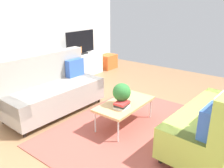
# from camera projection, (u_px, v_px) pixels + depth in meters

# --- Properties ---
(ground_plane) EXTENTS (7.68, 7.68, 0.00)m
(ground_plane) POSITION_uv_depth(u_px,v_px,m) (121.00, 121.00, 4.14)
(ground_plane) COLOR #936B47
(wall_far) EXTENTS (6.40, 0.12, 2.90)m
(wall_far) POSITION_uv_depth(u_px,v_px,m) (21.00, 28.00, 5.26)
(wall_far) COLOR white
(wall_far) RESTS_ON ground_plane
(area_rug) EXTENTS (2.90, 2.20, 0.01)m
(area_rug) POSITION_uv_depth(u_px,v_px,m) (132.00, 129.00, 3.88)
(area_rug) COLOR #9E4C42
(area_rug) RESTS_ON ground_plane
(couch_beige) EXTENTS (1.92, 0.90, 1.10)m
(couch_beige) POSITION_uv_depth(u_px,v_px,m) (52.00, 90.00, 4.41)
(couch_beige) COLOR gray
(couch_beige) RESTS_ON ground_plane
(couch_green) EXTENTS (1.95, 0.95, 1.10)m
(couch_green) POSITION_uv_depth(u_px,v_px,m) (218.00, 120.00, 3.27)
(couch_green) COLOR #A3BC4C
(couch_green) RESTS_ON ground_plane
(coffee_table) EXTENTS (1.10, 0.56, 0.42)m
(coffee_table) POSITION_uv_depth(u_px,v_px,m) (125.00, 104.00, 3.90)
(coffee_table) COLOR tan
(coffee_table) RESTS_ON ground_plane
(tv_console) EXTENTS (1.40, 0.44, 0.64)m
(tv_console) POSITION_uv_depth(u_px,v_px,m) (81.00, 65.00, 6.56)
(tv_console) COLOR silver
(tv_console) RESTS_ON ground_plane
(tv) EXTENTS (1.00, 0.20, 0.64)m
(tv) POSITION_uv_depth(u_px,v_px,m) (81.00, 43.00, 6.34)
(tv) COLOR black
(tv) RESTS_ON tv_console
(storage_trunk) EXTENTS (0.52, 0.40, 0.44)m
(storage_trunk) POSITION_uv_depth(u_px,v_px,m) (108.00, 62.00, 7.36)
(storage_trunk) COLOR orange
(storage_trunk) RESTS_ON ground_plane
(potted_plant) EXTENTS (0.30, 0.30, 0.37)m
(potted_plant) POSITION_uv_depth(u_px,v_px,m) (122.00, 93.00, 3.74)
(potted_plant) COLOR brown
(potted_plant) RESTS_ON coffee_table
(table_book_0) EXTENTS (0.25, 0.19, 0.04)m
(table_book_0) POSITION_uv_depth(u_px,v_px,m) (122.00, 107.00, 3.70)
(table_book_0) COLOR silver
(table_book_0) RESTS_ON coffee_table
(table_book_1) EXTENTS (0.27, 0.22, 0.03)m
(table_book_1) POSITION_uv_depth(u_px,v_px,m) (122.00, 105.00, 3.69)
(table_book_1) COLOR #262626
(table_book_1) RESTS_ON table_book_0
(table_book_2) EXTENTS (0.25, 0.19, 0.03)m
(table_book_2) POSITION_uv_depth(u_px,v_px,m) (122.00, 103.00, 3.68)
(table_book_2) COLOR red
(table_book_2) RESTS_ON table_book_1
(vase_0) EXTENTS (0.11, 0.11, 0.13)m
(vase_0) POSITION_uv_depth(u_px,v_px,m) (63.00, 55.00, 6.03)
(vase_0) COLOR #33B29E
(vase_0) RESTS_ON tv_console
(vase_1) EXTENTS (0.13, 0.13, 0.19)m
(vase_1) POSITION_uv_depth(u_px,v_px,m) (68.00, 53.00, 6.14)
(vase_1) COLOR #4C72B2
(vase_1) RESTS_ON tv_console
(bottle_0) EXTENTS (0.05, 0.05, 0.16)m
(bottle_0) POSITION_uv_depth(u_px,v_px,m) (75.00, 53.00, 6.23)
(bottle_0) COLOR #262626
(bottle_0) RESTS_ON tv_console
(bottle_1) EXTENTS (0.05, 0.05, 0.14)m
(bottle_1) POSITION_uv_depth(u_px,v_px,m) (78.00, 53.00, 6.31)
(bottle_1) COLOR #262626
(bottle_1) RESTS_ON tv_console
(bottle_2) EXTENTS (0.05, 0.05, 0.22)m
(bottle_2) POSITION_uv_depth(u_px,v_px,m) (81.00, 50.00, 6.38)
(bottle_2) COLOR orange
(bottle_2) RESTS_ON tv_console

